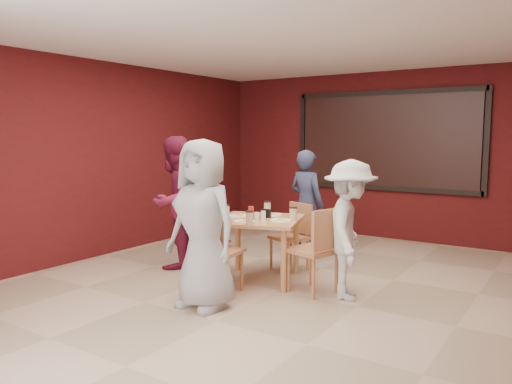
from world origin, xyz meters
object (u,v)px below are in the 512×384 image
Objects in this scene: dining_table at (259,226)px; diner_right at (350,230)px; chair_right at (318,246)px; diner_back at (307,204)px; chair_front at (215,247)px; chair_back at (294,232)px; chair_left at (207,236)px; diner_front at (203,225)px; diner_left at (175,202)px.

dining_table is 0.81× the size of diner_right.
diner_back reaches higher than chair_right.
dining_table is at bearing 83.16° from chair_front.
chair_right is (0.73, -0.76, 0.06)m from chair_back.
chair_front is 1.08m from chair_left.
diner_back reaches higher than chair_left.
chair_right is (0.83, -0.09, -0.12)m from dining_table.
chair_front is at bearing 116.02° from diner_front.
chair_left is 1.51m from diner_front.
chair_back is at bearing 82.31° from chair_front.
diner_front is 1.68m from diner_left.
diner_right is at bearing 49.36° from diner_front.
diner_front is at bearing -68.64° from chair_front.
chair_front reaches higher than chair_back.
diner_left is at bearing -151.02° from chair_back.
diner_left is (-1.27, -0.09, 0.20)m from dining_table.
chair_right is at bearing 133.78° from diner_back.
chair_front is 0.64× the size of diner_right.
diner_right is (1.23, -1.34, -0.02)m from diner_back.
dining_table is 0.76m from chair_front.
diner_right is at bearing 81.01° from diner_left.
diner_left is at bearing 147.08° from diner_front.
chair_back is 1.13m from chair_left.
diner_front reaches higher than dining_table.
chair_front reaches higher than chair_left.
diner_front reaches higher than chair_front.
chair_front is at bearing -96.84° from dining_table.
chair_front is (-0.09, -0.74, -0.13)m from dining_table.
diner_front is (-0.05, -1.78, 0.37)m from chair_back.
chair_right reaches higher than chair_front.
chair_right is at bearing -46.04° from chair_back.
chair_front is 0.51m from diner_front.
diner_right reaches higher than chair_back.
diner_front is at bearing 113.69° from diner_right.
chair_back is 1.62m from diner_left.
chair_back is at bearing 108.15° from diner_left.
chair_back is 0.50× the size of diner_front.
chair_back is 1.05m from chair_right.
chair_left is at bearing -145.97° from chair_back.
diner_left reaches higher than chair_front.
chair_back is at bearing 81.37° from dining_table.
diner_back is at bearing 59.19° from chair_left.
diner_left is (-1.38, -0.76, 0.38)m from chair_back.
diner_front reaches higher than chair_left.
chair_left is (-0.83, 0.04, -0.23)m from dining_table.
chair_front is at bearing -97.69° from chair_back.
chair_right reaches higher than dining_table.
chair_back is 0.50× the size of diner_left.
chair_right reaches higher than chair_back.
diner_right is (1.17, -0.01, 0.08)m from dining_table.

